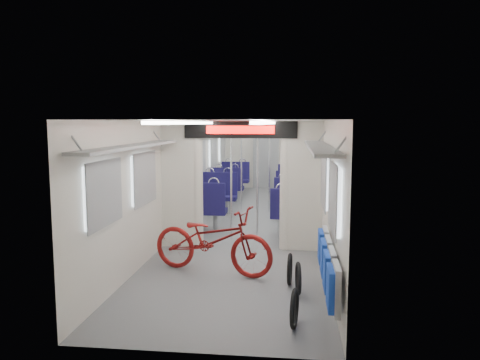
{
  "coord_description": "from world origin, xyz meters",
  "views": [
    {
      "loc": [
        0.91,
        -10.31,
        2.27
      ],
      "look_at": [
        -0.08,
        -1.45,
        1.18
      ],
      "focal_mm": 35.0,
      "sensor_mm": 36.0,
      "label": 1
    }
  ],
  "objects_px": {
    "bike_hoop_a": "(294,311)",
    "stanchion_far_right": "(269,167)",
    "bicycle": "(212,240)",
    "bike_hoop_b": "(298,280)",
    "stanchion_near_left": "(231,181)",
    "seat_bay_far_left": "(231,179)",
    "flip_bench": "(328,264)",
    "seat_bay_far_right": "(293,183)",
    "stanchion_far_left": "(241,166)",
    "stanchion_near_right": "(257,181)",
    "seat_bay_near_right": "(293,202)",
    "seat_bay_near_left": "(212,197)",
    "bike_hoop_c": "(290,271)"
  },
  "relations": [
    {
      "from": "bicycle",
      "to": "bike_hoop_a",
      "type": "bearing_deg",
      "value": -129.71
    },
    {
      "from": "bicycle",
      "to": "bike_hoop_c",
      "type": "distance_m",
      "value": 1.28
    },
    {
      "from": "seat_bay_far_right",
      "to": "seat_bay_near_left",
      "type": "bearing_deg",
      "value": -121.85
    },
    {
      "from": "bicycle",
      "to": "bike_hoop_c",
      "type": "bearing_deg",
      "value": -93.46
    },
    {
      "from": "bike_hoop_b",
      "to": "seat_bay_near_right",
      "type": "xyz_separation_m",
      "value": [
        -0.08,
        4.17,
        0.34
      ]
    },
    {
      "from": "seat_bay_near_right",
      "to": "bike_hoop_b",
      "type": "bearing_deg",
      "value": -88.92
    },
    {
      "from": "seat_bay_near_right",
      "to": "seat_bay_far_right",
      "type": "height_order",
      "value": "seat_bay_far_right"
    },
    {
      "from": "bike_hoop_b",
      "to": "seat_bay_near_right",
      "type": "distance_m",
      "value": 4.18
    },
    {
      "from": "bicycle",
      "to": "stanchion_near_left",
      "type": "height_order",
      "value": "stanchion_near_left"
    },
    {
      "from": "bike_hoop_b",
      "to": "stanchion_far_right",
      "type": "relative_size",
      "value": 0.19
    },
    {
      "from": "seat_bay_far_right",
      "to": "seat_bay_near_right",
      "type": "bearing_deg",
      "value": -90.0
    },
    {
      "from": "seat_bay_far_left",
      "to": "stanchion_far_left",
      "type": "bearing_deg",
      "value": -75.43
    },
    {
      "from": "bicycle",
      "to": "stanchion_far_right",
      "type": "height_order",
      "value": "stanchion_far_right"
    },
    {
      "from": "seat_bay_near_right",
      "to": "stanchion_far_left",
      "type": "distance_m",
      "value": 2.37
    },
    {
      "from": "seat_bay_near_left",
      "to": "seat_bay_far_left",
      "type": "height_order",
      "value": "seat_bay_near_left"
    },
    {
      "from": "bike_hoop_b",
      "to": "bike_hoop_a",
      "type": "bearing_deg",
      "value": -93.02
    },
    {
      "from": "seat_bay_far_right",
      "to": "stanchion_near_left",
      "type": "height_order",
      "value": "stanchion_near_left"
    },
    {
      "from": "flip_bench",
      "to": "bike_hoop_a",
      "type": "bearing_deg",
      "value": -126.21
    },
    {
      "from": "bike_hoop_a",
      "to": "stanchion_near_left",
      "type": "xyz_separation_m",
      "value": [
        -1.21,
        3.88,
        0.95
      ]
    },
    {
      "from": "flip_bench",
      "to": "stanchion_near_right",
      "type": "distance_m",
      "value": 3.67
    },
    {
      "from": "bike_hoop_b",
      "to": "seat_bay_near_left",
      "type": "xyz_separation_m",
      "value": [
        -1.95,
        4.53,
        0.37
      ]
    },
    {
      "from": "seat_bay_near_left",
      "to": "flip_bench",
      "type": "bearing_deg",
      "value": -65.56
    },
    {
      "from": "flip_bench",
      "to": "bike_hoop_a",
      "type": "distance_m",
      "value": 0.77
    },
    {
      "from": "bicycle",
      "to": "bike_hoop_b",
      "type": "distance_m",
      "value": 1.54
    },
    {
      "from": "bicycle",
      "to": "stanchion_near_right",
      "type": "bearing_deg",
      "value": 2.74
    },
    {
      "from": "bike_hoop_b",
      "to": "stanchion_near_left",
      "type": "height_order",
      "value": "stanchion_near_left"
    },
    {
      "from": "bike_hoop_b",
      "to": "seat_bay_far_left",
      "type": "bearing_deg",
      "value": 103.58
    },
    {
      "from": "bicycle",
      "to": "stanchion_near_right",
      "type": "relative_size",
      "value": 0.85
    },
    {
      "from": "seat_bay_near_left",
      "to": "stanchion_far_left",
      "type": "xyz_separation_m",
      "value": [
        0.53,
        1.49,
        0.59
      ]
    },
    {
      "from": "bike_hoop_c",
      "to": "seat_bay_far_left",
      "type": "bearing_deg",
      "value": 103.39
    },
    {
      "from": "bike_hoop_b",
      "to": "bicycle",
      "type": "bearing_deg",
      "value": 148.76
    },
    {
      "from": "flip_bench",
      "to": "stanchion_far_left",
      "type": "distance_m",
      "value": 6.79
    },
    {
      "from": "bike_hoop_a",
      "to": "stanchion_far_left",
      "type": "bearing_deg",
      "value": 100.91
    },
    {
      "from": "bike_hoop_a",
      "to": "bike_hoop_b",
      "type": "height_order",
      "value": "bike_hoop_a"
    },
    {
      "from": "bike_hoop_a",
      "to": "stanchion_far_right",
      "type": "xyz_separation_m",
      "value": [
        -0.62,
        6.89,
        0.95
      ]
    },
    {
      "from": "seat_bay_near_right",
      "to": "seat_bay_far_left",
      "type": "relative_size",
      "value": 0.93
    },
    {
      "from": "stanchion_far_left",
      "to": "stanchion_far_right",
      "type": "relative_size",
      "value": 1.0
    },
    {
      "from": "seat_bay_far_left",
      "to": "stanchion_far_right",
      "type": "bearing_deg",
      "value": -60.27
    },
    {
      "from": "stanchion_far_right",
      "to": "stanchion_near_left",
      "type": "bearing_deg",
      "value": -101.07
    },
    {
      "from": "stanchion_near_left",
      "to": "seat_bay_far_left",
      "type": "bearing_deg",
      "value": 97.43
    },
    {
      "from": "flip_bench",
      "to": "seat_bay_near_left",
      "type": "xyz_separation_m",
      "value": [
        -2.29,
        5.04,
        -0.02
      ]
    },
    {
      "from": "bicycle",
      "to": "stanchion_far_right",
      "type": "bearing_deg",
      "value": 9.39
    },
    {
      "from": "seat_bay_near_right",
      "to": "stanchion_near_left",
      "type": "distance_m",
      "value": 1.89
    },
    {
      "from": "stanchion_near_left",
      "to": "stanchion_far_left",
      "type": "height_order",
      "value": "same"
    },
    {
      "from": "bike_hoop_b",
      "to": "bike_hoop_c",
      "type": "height_order",
      "value": "bike_hoop_c"
    },
    {
      "from": "seat_bay_far_left",
      "to": "seat_bay_near_left",
      "type": "bearing_deg",
      "value": -90.0
    },
    {
      "from": "stanchion_near_left",
      "to": "seat_bay_far_right",
      "type": "bearing_deg",
      "value": 75.82
    },
    {
      "from": "flip_bench",
      "to": "seat_bay_near_left",
      "type": "relative_size",
      "value": 0.93
    },
    {
      "from": "stanchion_far_left",
      "to": "bike_hoop_c",
      "type": "bearing_deg",
      "value": -77.04
    },
    {
      "from": "seat_bay_far_right",
      "to": "stanchion_near_left",
      "type": "distance_m",
      "value": 4.89
    }
  ]
}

